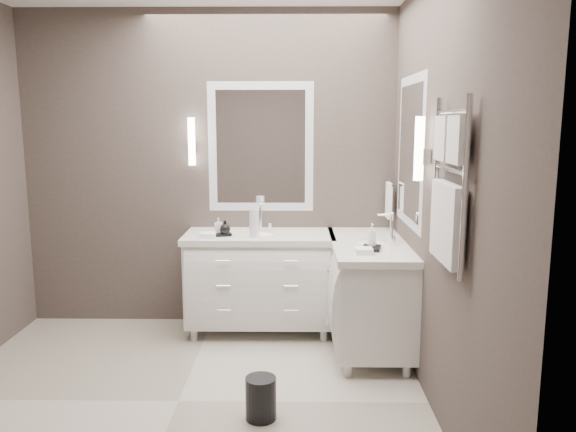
{
  "coord_description": "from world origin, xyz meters",
  "views": [
    {
      "loc": [
        0.75,
        -3.33,
        1.77
      ],
      "look_at": [
        0.69,
        0.7,
        1.09
      ],
      "focal_mm": 35.0,
      "sensor_mm": 36.0,
      "label": 1
    }
  ],
  "objects_px": {
    "towel_ladder": "(448,194)",
    "waste_bin": "(261,398)",
    "vanity_right": "(369,288)",
    "vanity_back": "(260,276)"
  },
  "relations": [
    {
      "from": "vanity_back",
      "to": "vanity_right",
      "type": "bearing_deg",
      "value": -20.38
    },
    {
      "from": "vanity_back",
      "to": "vanity_right",
      "type": "height_order",
      "value": "same"
    },
    {
      "from": "vanity_right",
      "to": "towel_ladder",
      "type": "xyz_separation_m",
      "value": [
        0.23,
        -1.3,
        0.91
      ]
    },
    {
      "from": "vanity_back",
      "to": "waste_bin",
      "type": "height_order",
      "value": "vanity_back"
    },
    {
      "from": "vanity_back",
      "to": "waste_bin",
      "type": "bearing_deg",
      "value": -86.29
    },
    {
      "from": "vanity_right",
      "to": "vanity_back",
      "type": "bearing_deg",
      "value": 159.62
    },
    {
      "from": "towel_ladder",
      "to": "waste_bin",
      "type": "distance_m",
      "value": 1.63
    },
    {
      "from": "vanity_back",
      "to": "towel_ladder",
      "type": "bearing_deg",
      "value": -55.9
    },
    {
      "from": "vanity_right",
      "to": "waste_bin",
      "type": "bearing_deg",
      "value": -125.36
    },
    {
      "from": "vanity_back",
      "to": "vanity_right",
      "type": "relative_size",
      "value": 1.0
    }
  ]
}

